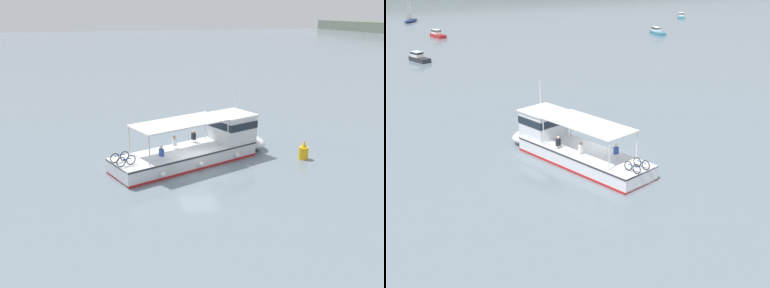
% 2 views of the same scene
% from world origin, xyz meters
% --- Properties ---
extents(ground_plane, '(400.00, 400.00, 0.00)m').
position_xyz_m(ground_plane, '(0.00, 0.00, 0.00)').
color(ground_plane, slate).
extents(ferry_main, '(7.30, 12.99, 5.32)m').
position_xyz_m(ferry_main, '(-2.21, 0.94, 1.02)').
color(ferry_main, silver).
rests_on(ferry_main, ground).
extents(channel_buoy, '(0.70, 0.70, 1.40)m').
position_xyz_m(channel_buoy, '(-0.38, 8.18, 0.57)').
color(channel_buoy, gold).
rests_on(channel_buoy, ground).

